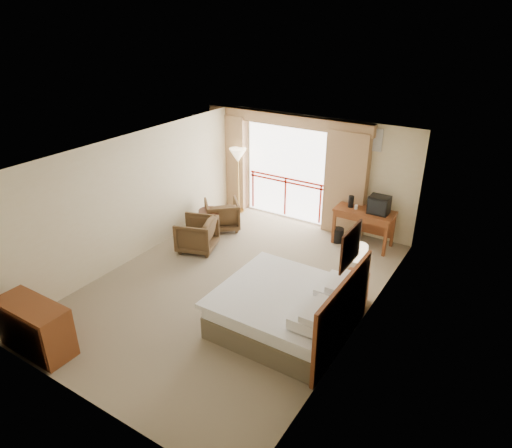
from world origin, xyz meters
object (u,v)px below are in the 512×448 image
Objects in this scene: bed at (288,309)px; armchair_far at (222,228)px; table_lamp at (358,253)px; floor_lamp at (238,158)px; armchair_near at (198,249)px; side_table at (210,218)px; tv at (379,205)px; wastebasket at (338,235)px; dresser at (35,327)px; nightstand at (353,289)px; desk at (365,217)px.

armchair_far is (-3.24, 2.58, -0.38)m from bed.
armchair_far is at bearing 162.73° from table_lamp.
floor_lamp reaches higher than table_lamp.
table_lamp is at bearing 70.22° from armchair_near.
bed is 4.01m from side_table.
tv is 0.25× the size of floor_lamp.
wastebasket is 6.56m from dresser.
dresser is (-3.75, -3.96, -0.59)m from table_lamp.
floor_lamp is at bearing 175.35° from wastebasket.
tv reaches higher than nightstand.
table_lamp is 1.72× the size of wastebasket.
tv reaches higher than side_table.
desk is at bearing 23.64° from wastebasket.
armchair_far is at bearing -77.14° from floor_lamp.
table_lamp is at bearing -12.14° from side_table.
wastebasket is 3.25m from floor_lamp.
floor_lamp reaches higher than dresser.
bed is at bearing -33.69° from side_table.
desk is at bearing 109.22° from nightstand.
bed reaches higher than desk.
armchair_far is at bearing -157.70° from desk.
dresser is at bearing -133.48° from table_lamp.
wastebasket is (-1.20, 2.12, -0.12)m from nightstand.
bed reaches higher than side_table.
dresser is (-3.10, -2.59, 0.05)m from bed.
nightstand is 2.44m from tv.
floor_lamp reaches higher than side_table.
nightstand is 1.29× the size of tv.
floor_lamp is (-3.49, 3.68, 1.11)m from bed.
desk is 2.98× the size of tv.
desk reaches higher than side_table.
floor_lamp is at bearing 96.14° from side_table.
wastebasket is 0.41× the size of armchair_near.
dresser is (-3.38, -6.20, -0.63)m from tv.
desk is 1.59× the size of armchair_near.
nightstand is 2.48m from desk.
dresser reaches higher than nightstand.
tv reaches higher than table_lamp.
nightstand reaches higher than armchair_near.
armchair_near is 1.39× the size of side_table.
tv is (-0.37, 2.29, 0.77)m from nightstand.
wastebasket is 2.84m from armchair_far.
armchair_near is (-3.74, 0.07, -0.29)m from nightstand.
wastebasket is at bearing 23.40° from side_table.
nightstand is 0.33× the size of floor_lamp.
floor_lamp is at bearing 133.54° from bed.
bed reaches higher than armchair_far.
nightstand is at bearing 49.78° from dresser.
desk reaches higher than wastebasket.
side_table is at bearing -139.29° from tv.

